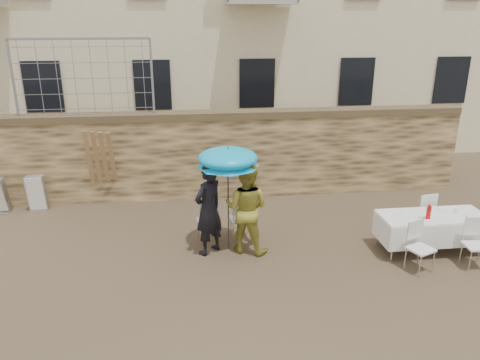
{
  "coord_description": "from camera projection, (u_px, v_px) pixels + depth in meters",
  "views": [
    {
      "loc": [
        -0.62,
        -6.56,
        4.55
      ],
      "look_at": [
        0.4,
        2.2,
        1.4
      ],
      "focal_mm": 35.0,
      "sensor_mm": 36.0,
      "label": 1
    }
  ],
  "objects": [
    {
      "name": "ground",
      "position": [
        231.0,
        305.0,
        7.74
      ],
      "size": [
        80.0,
        80.0,
        0.0
      ],
      "primitive_type": "plane",
      "color": "brown",
      "rests_on": "ground"
    },
    {
      "name": "stone_wall",
      "position": [
        212.0,
        155.0,
        12.04
      ],
      "size": [
        13.0,
        0.5,
        2.2
      ],
      "primitive_type": "cube",
      "color": "olive",
      "rests_on": "ground"
    },
    {
      "name": "chain_link_fence",
      "position": [
        84.0,
        78.0,
        11.04
      ],
      "size": [
        3.2,
        0.06,
        1.8
      ],
      "primitive_type": null,
      "color": "gray",
      "rests_on": "stone_wall"
    },
    {
      "name": "man_suit",
      "position": [
        208.0,
        209.0,
        9.13
      ],
      "size": [
        0.81,
        0.8,
        1.88
      ],
      "primitive_type": "imported",
      "rotation": [
        0.0,
        0.0,
        3.89
      ],
      "color": "black",
      "rests_on": "ground"
    },
    {
      "name": "woman_dress",
      "position": [
        246.0,
        208.0,
        9.22
      ],
      "size": [
        1.11,
        1.01,
        1.84
      ],
      "primitive_type": "imported",
      "rotation": [
        0.0,
        0.0,
        2.7
      ],
      "color": "gold",
      "rests_on": "ground"
    },
    {
      "name": "umbrella",
      "position": [
        228.0,
        161.0,
        8.95
      ],
      "size": [
        1.21,
        1.21,
        1.99
      ],
      "color": "#3F3F44",
      "rests_on": "ground"
    },
    {
      "name": "couple_chair_left",
      "position": [
        208.0,
        219.0,
        9.8
      ],
      "size": [
        0.55,
        0.55,
        0.96
      ],
      "primitive_type": null,
      "rotation": [
        0.0,
        0.0,
        3.3
      ],
      "color": "white",
      "rests_on": "ground"
    },
    {
      "name": "couple_chair_right",
      "position": [
        241.0,
        218.0,
        9.88
      ],
      "size": [
        0.51,
        0.51,
        0.96
      ],
      "primitive_type": null,
      "rotation": [
        0.0,
        0.0,
        3.2
      ],
      "color": "white",
      "rests_on": "ground"
    },
    {
      "name": "banquet_table",
      "position": [
        433.0,
        217.0,
        9.29
      ],
      "size": [
        2.1,
        0.85,
        0.78
      ],
      "color": "white",
      "rests_on": "ground"
    },
    {
      "name": "soda_bottle",
      "position": [
        429.0,
        213.0,
        9.07
      ],
      "size": [
        0.09,
        0.09,
        0.26
      ],
      "primitive_type": "cylinder",
      "color": "red",
      "rests_on": "banquet_table"
    },
    {
      "name": "table_chair_front_left",
      "position": [
        421.0,
        248.0,
        8.61
      ],
      "size": [
        0.63,
        0.63,
        0.96
      ],
      "primitive_type": null,
      "rotation": [
        0.0,
        0.0,
        0.4
      ],
      "color": "white",
      "rests_on": "ground"
    },
    {
      "name": "table_chair_front_right",
      "position": [
        477.0,
        245.0,
        8.73
      ],
      "size": [
        0.51,
        0.51,
        0.96
      ],
      "primitive_type": null,
      "rotation": [
        0.0,
        0.0,
        -0.06
      ],
      "color": "white",
      "rests_on": "ground"
    },
    {
      "name": "table_chair_back",
      "position": [
        422.0,
        212.0,
        10.14
      ],
      "size": [
        0.55,
        0.55,
        0.96
      ],
      "primitive_type": null,
      "rotation": [
        0.0,
        0.0,
        3.29
      ],
      "color": "white",
      "rests_on": "ground"
    },
    {
      "name": "chair_stack_right",
      "position": [
        38.0,
        191.0,
        11.38
      ],
      "size": [
        0.46,
        0.32,
        0.92
      ],
      "primitive_type": null,
      "color": "white",
      "rests_on": "ground"
    },
    {
      "name": "wood_planks",
      "position": [
        103.0,
        167.0,
        11.44
      ],
      "size": [
        0.7,
        0.2,
        2.0
      ],
      "primitive_type": null,
      "color": "#A37749",
      "rests_on": "ground"
    }
  ]
}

